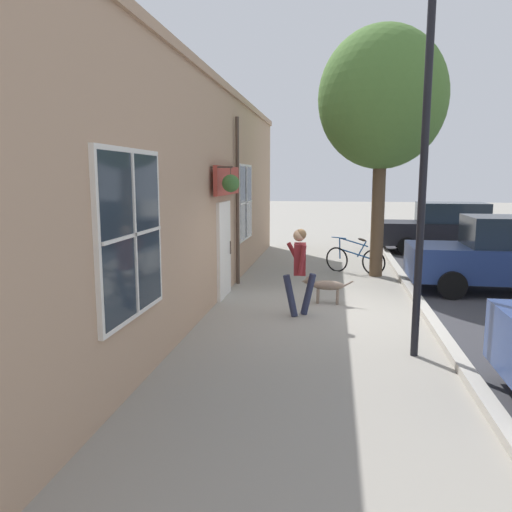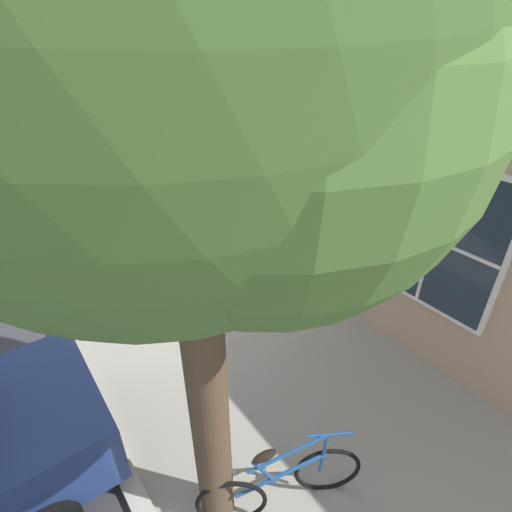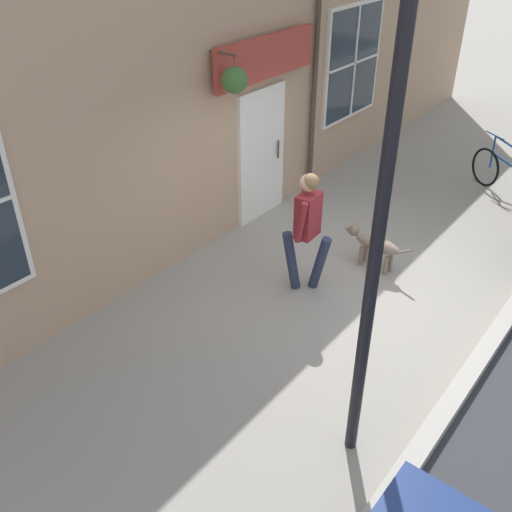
{
  "view_description": "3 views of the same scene",
  "coord_description": "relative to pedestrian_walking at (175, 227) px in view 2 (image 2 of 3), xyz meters",
  "views": [
    {
      "loc": [
        0.19,
        -9.8,
        2.63
      ],
      "look_at": [
        -1.11,
        -1.4,
        1.28
      ],
      "focal_mm": 35.0,
      "sensor_mm": 36.0,
      "label": 1
    },
    {
      "loc": [
        2.35,
        5.67,
        4.42
      ],
      "look_at": [
        -1.2,
        0.95,
        0.8
      ],
      "focal_mm": 28.0,
      "sensor_mm": 36.0,
      "label": 2
    },
    {
      "loc": [
        2.99,
        -5.88,
        4.52
      ],
      "look_at": [
        -0.41,
        -1.57,
        1.02
      ],
      "focal_mm": 40.0,
      "sensor_mm": 36.0,
      "label": 3
    }
  ],
  "objects": [
    {
      "name": "ground_plane",
      "position": [
        0.42,
        0.52,
        -1.0
      ],
      "size": [
        90.0,
        90.0,
        0.0
      ],
      "primitive_type": "plane",
      "color": "gray"
    },
    {
      "name": "storefront_facade",
      "position": [
        -1.92,
        0.52,
        1.33
      ],
      "size": [
        0.95,
        18.0,
        4.65
      ],
      "color": "tan",
      "rests_on": "ground_plane"
    },
    {
      "name": "pedestrian_walking",
      "position": [
        0.0,
        0.0,
        0.0
      ],
      "size": [
        0.63,
        0.55,
        1.67
      ],
      "color": "#282D47",
      "rests_on": "ground_plane"
    },
    {
      "name": "dog_on_leash",
      "position": [
        0.47,
        1.02,
        -0.62
      ],
      "size": [
        1.08,
        0.26,
        0.58
      ],
      "color": "#7F6B5B",
      "rests_on": "ground_plane"
    },
    {
      "name": "leaning_bicycle",
      "position": [
        1.22,
        4.57,
        -0.62
      ],
      "size": [
        1.6,
        0.75,
        1.01
      ],
      "color": "black",
      "rests_on": "ground_plane"
    },
    {
      "name": "street_lamp",
      "position": [
        1.84,
        -1.91,
        2.48
      ],
      "size": [
        0.32,
        0.32,
        5.42
      ],
      "color": "black",
      "rests_on": "ground_plane"
    }
  ]
}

